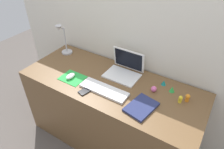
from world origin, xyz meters
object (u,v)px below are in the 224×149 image
keyboard (104,90)px  notebook_pad (141,107)px  laptop (125,68)px  toy_figurine_teal (164,83)px  toy_figurine_orange (188,98)px  cell_phone (86,90)px  toy_figurine_pink (154,89)px  toy_figurine_yellow (180,99)px  desk_lamp (63,40)px  toy_figurine_green (172,89)px  mouse (70,76)px

keyboard → notebook_pad: same height
laptop → toy_figurine_teal: laptop is taller
keyboard → toy_figurine_orange: (0.60, 0.24, 0.03)m
cell_phone → toy_figurine_orange: 0.79m
toy_figurine_pink → toy_figurine_yellow: size_ratio=0.82×
toy_figurine_yellow → desk_lamp: bearing=176.3°
toy_figurine_teal → toy_figurine_pink: bearing=-107.1°
laptop → notebook_pad: bearing=-44.8°
desk_lamp → toy_figurine_teal: 1.06m
toy_figurine_pink → notebook_pad: bearing=-91.2°
desk_lamp → keyboard: bearing=-22.3°
toy_figurine_orange → toy_figurine_yellow: toy_figurine_orange is taller
keyboard → cell_phone: size_ratio=3.20×
toy_figurine_teal → cell_phone: bearing=-140.9°
toy_figurine_pink → toy_figurine_teal: toy_figurine_pink is taller
desk_lamp → toy_figurine_orange: (1.27, -0.04, -0.12)m
cell_phone → toy_figurine_teal: (0.50, 0.41, 0.02)m
laptop → toy_figurine_green: (0.45, -0.02, -0.03)m
toy_figurine_green → cell_phone: bearing=-148.6°
desk_lamp → toy_figurine_teal: (1.05, 0.06, -0.13)m
notebook_pad → toy_figurine_teal: bearing=93.4°
toy_figurine_green → notebook_pad: bearing=-113.6°
notebook_pad → toy_figurine_pink: bearing=99.2°
desk_lamp → toy_figurine_green: size_ratio=6.79×
mouse → toy_figurine_yellow: (0.91, 0.21, 0.01)m
toy_figurine_teal → toy_figurine_orange: bearing=-23.0°
keyboard → toy_figurine_pink: size_ratio=8.19×
laptop → keyboard: bearing=-94.8°
laptop → keyboard: laptop is taller
notebook_pad → toy_figurine_green: 0.33m
laptop → toy_figurine_orange: bearing=-6.1°
notebook_pad → toy_figurine_pink: (0.00, 0.22, 0.02)m
notebook_pad → keyboard: bearing=-172.1°
toy_figurine_green → toy_figurine_orange: bearing=-19.2°
toy_figurine_orange → toy_figurine_pink: (-0.26, -0.03, -0.01)m
toy_figurine_teal → toy_figurine_green: toy_figurine_green is taller
toy_figurine_pink → cell_phone: bearing=-148.5°
cell_phone → keyboard: bearing=47.7°
cell_phone → toy_figurine_teal: toy_figurine_teal is taller
notebook_pad → toy_figurine_green: size_ratio=4.96×
cell_phone → desk_lamp: (-0.55, 0.35, 0.15)m
keyboard → mouse: (-0.34, -0.01, 0.01)m
laptop → cell_phone: (-0.15, -0.38, -0.05)m
toy_figurine_teal → desk_lamp: bearing=-177.0°
laptop → toy_figurine_yellow: (0.54, -0.10, -0.02)m
toy_figurine_orange → toy_figurine_teal: (-0.22, 0.09, -0.01)m
laptop → mouse: (-0.37, -0.31, -0.03)m
mouse → cell_phone: (0.22, -0.06, -0.02)m
laptop → toy_figurine_teal: 0.36m
notebook_pad → toy_figurine_teal: toy_figurine_teal is taller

